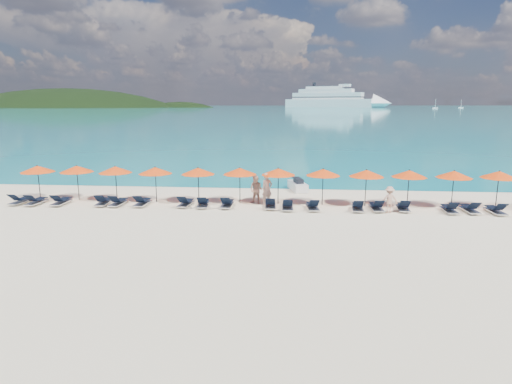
{
  "coord_description": "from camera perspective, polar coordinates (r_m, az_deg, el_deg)",
  "views": [
    {
      "loc": [
        1.97,
        -20.6,
        6.15
      ],
      "look_at": [
        0.0,
        3.0,
        1.2
      ],
      "focal_mm": 30.0,
      "sensor_mm": 36.0,
      "label": 1
    }
  ],
  "objects": [
    {
      "name": "ground",
      "position": [
        21.59,
        -0.66,
        -4.75
      ],
      "size": [
        1400.0,
        1400.0,
        0.0
      ],
      "primitive_type": "plane",
      "color": "beige"
    },
    {
      "name": "sea",
      "position": [
        680.63,
        4.69,
        11.24
      ],
      "size": [
        1600.0,
        1300.0,
        0.01
      ],
      "primitive_type": "cube",
      "color": "#1FA9B2",
      "rests_on": "ground"
    },
    {
      "name": "headland_main",
      "position": [
        638.29,
        -23.66,
        6.85
      ],
      "size": [
        374.0,
        242.0,
        126.5
      ],
      "color": "black",
      "rests_on": "ground"
    },
    {
      "name": "headland_small",
      "position": [
        601.57,
        -9.97,
        7.7
      ],
      "size": [
        162.0,
        126.0,
        85.5
      ],
      "color": "black",
      "rests_on": "ground"
    },
    {
      "name": "cruise_ship",
      "position": [
        621.93,
        10.88,
        12.02
      ],
      "size": [
        146.46,
        77.55,
        41.33
      ],
      "rotation": [
        0.0,
        0.0,
        -0.38
      ],
      "color": "white",
      "rests_on": "ground"
    },
    {
      "name": "sailboat_near",
      "position": [
        517.2,
        22.78,
        10.34
      ],
      "size": [
        5.64,
        1.88,
        10.34
      ],
      "color": "white",
      "rests_on": "ground"
    },
    {
      "name": "sailboat_far",
      "position": [
        564.0,
        25.65,
        10.14
      ],
      "size": [
        5.32,
        1.77,
        9.76
      ],
      "color": "white",
      "rests_on": "ground"
    },
    {
      "name": "jetski",
      "position": [
        30.7,
        5.59,
        0.87
      ],
      "size": [
        1.5,
        2.59,
        0.87
      ],
      "rotation": [
        0.0,
        0.0,
        0.25
      ],
      "color": "silver",
      "rests_on": "ground"
    },
    {
      "name": "beachgoer_a",
      "position": [
        26.13,
        1.48,
        0.39
      ],
      "size": [
        0.85,
        0.8,
        1.95
      ],
      "primitive_type": "imported",
      "rotation": [
        0.0,
        0.0,
        0.63
      ],
      "color": "tan",
      "rests_on": "ground"
    },
    {
      "name": "beachgoer_b",
      "position": [
        26.41,
        0.02,
        0.3
      ],
      "size": [
        0.99,
        0.8,
        1.77
      ],
      "primitive_type": "imported",
      "rotation": [
        0.0,
        0.0,
        -0.41
      ],
      "color": "tan",
      "rests_on": "ground"
    },
    {
      "name": "beachgoer_c",
      "position": [
        25.47,
        17.35,
        -0.97
      ],
      "size": [
        1.02,
        0.54,
        1.51
      ],
      "primitive_type": "imported",
      "rotation": [
        0.0,
        0.0,
        3.23
      ],
      "color": "tan",
      "rests_on": "ground"
    },
    {
      "name": "umbrella_0",
      "position": [
        30.63,
        -27.12,
        2.75
      ],
      "size": [
        2.1,
        2.1,
        2.28
      ],
      "color": "black",
      "rests_on": "ground"
    },
    {
      "name": "umbrella_1",
      "position": [
        29.59,
        -22.8,
        2.85
      ],
      "size": [
        2.1,
        2.1,
        2.28
      ],
      "color": "black",
      "rests_on": "ground"
    },
    {
      "name": "umbrella_2",
      "position": [
        28.42,
        -18.26,
        2.85
      ],
      "size": [
        2.1,
        2.1,
        2.28
      ],
      "color": "black",
      "rests_on": "ground"
    },
    {
      "name": "umbrella_3",
      "position": [
        27.41,
        -13.29,
        2.81
      ],
      "size": [
        2.1,
        2.1,
        2.28
      ],
      "color": "black",
      "rests_on": "ground"
    },
    {
      "name": "umbrella_4",
      "position": [
        26.67,
        -7.73,
        2.78
      ],
      "size": [
        2.1,
        2.1,
        2.28
      ],
      "color": "black",
      "rests_on": "ground"
    },
    {
      "name": "umbrella_5",
      "position": [
        26.39,
        -2.18,
        2.79
      ],
      "size": [
        2.1,
        2.1,
        2.28
      ],
      "color": "black",
      "rests_on": "ground"
    },
    {
      "name": "umbrella_6",
      "position": [
        26.21,
        2.99,
        2.72
      ],
      "size": [
        2.1,
        2.1,
        2.28
      ],
      "color": "black",
      "rests_on": "ground"
    },
    {
      "name": "umbrella_7",
      "position": [
        26.27,
        8.94,
        2.61
      ],
      "size": [
        2.1,
        2.1,
        2.28
      ],
      "color": "black",
      "rests_on": "ground"
    },
    {
      "name": "umbrella_8",
      "position": [
        26.44,
        14.53,
        2.43
      ],
      "size": [
        2.1,
        2.1,
        2.28
      ],
      "color": "black",
      "rests_on": "ground"
    },
    {
      "name": "umbrella_9",
      "position": [
        27.03,
        19.76,
        2.31
      ],
      "size": [
        2.1,
        2.1,
        2.28
      ],
      "color": "black",
      "rests_on": "ground"
    },
    {
      "name": "umbrella_10",
      "position": [
        27.82,
        24.91,
        2.16
      ],
      "size": [
        2.1,
        2.1,
        2.28
      ],
      "color": "black",
      "rests_on": "ground"
    },
    {
      "name": "umbrella_11",
      "position": [
        28.88,
        29.68,
        2.02
      ],
      "size": [
        2.1,
        2.1,
        2.28
      ],
      "color": "black",
      "rests_on": "ground"
    },
    {
      "name": "lounger_0",
      "position": [
        30.24,
        -28.89,
        -0.96
      ],
      "size": [
        0.77,
        1.75,
        0.66
      ],
      "rotation": [
        0.0,
        0.0,
        -0.09
      ],
      "color": "silver",
      "rests_on": "ground"
    },
    {
      "name": "lounger_1",
      "position": [
        29.58,
        -27.27,
        -1.06
      ],
      "size": [
        0.69,
        1.72,
        0.66
      ],
      "rotation": [
        0.0,
        0.0,
        -0.04
      ],
      "color": "silver",
      "rests_on": "ground"
    },
    {
      "name": "lounger_2",
      "position": [
        28.88,
        -24.56,
        -1.1
      ],
      "size": [
        0.63,
        1.7,
        0.66
      ],
      "rotation": [
        0.0,
        0.0,
        0.01
      ],
      "color": "silver",
      "rests_on": "ground"
    },
    {
      "name": "lounger_3",
      "position": [
        27.8,
        -19.68,
        -1.18
      ],
      "size": [
        0.78,
        1.75,
        0.66
      ],
      "rotation": [
        0.0,
        0.0,
        0.1
      ],
      "color": "silver",
      "rests_on": "ground"
    },
    {
      "name": "lounger_4",
      "position": [
        27.39,
        -17.9,
        -1.25
      ],
      "size": [
        0.7,
        1.73,
        0.66
      ],
      "rotation": [
        0.0,
        0.0,
        -0.04
      ],
      "color": "silver",
      "rests_on": "ground"
    },
    {
      "name": "lounger_5",
      "position": [
        26.93,
        -14.91,
        -1.28
      ],
      "size": [
        0.7,
        1.73,
        0.66
      ],
      "rotation": [
        0.0,
        0.0,
        -0.05
      ],
      "color": "silver",
      "rests_on": "ground"
    },
    {
      "name": "lounger_6",
      "position": [
        26.22,
        -9.38,
        -1.39
      ],
      "size": [
        0.76,
        1.75,
        0.66
      ],
      "rotation": [
        0.0,
        0.0,
        -0.09
      ],
      "color": "silver",
      "rests_on": "ground"
    },
    {
      "name": "lounger_7",
      "position": [
        25.9,
        -7.07,
        -1.49
      ],
      "size": [
        0.79,
        1.75,
        0.66
      ],
      "rotation": [
        0.0,
        0.0,
        0.1
      ],
      "color": "silver",
      "rests_on": "ground"
    },
    {
      "name": "lounger_8",
      "position": [
        25.69,
        -3.87,
        -1.53
      ],
      "size": [
        0.65,
        1.71,
        0.66
      ],
      "rotation": [
        0.0,
        0.0,
        -0.02
      ],
      "color": "silver",
      "rests_on": "ground"
    },
    {
      "name": "lounger_9",
      "position": [
        25.42,
        1.93,
        -1.65
      ],
      "size": [
        0.71,
        1.73,
        0.66
      ],
      "rotation": [
        0.0,
        0.0,
        0.05
      ],
      "color": "silver",
      "rests_on": "ground"
    },
    {
      "name": "lounger_10",
      "position": [
        25.14,
        4.23,
        -1.84
      ],
      "size": [
        0.66,
        1.72,
        0.66
      ],
      "rotation": [
        0.0,
        0.0,
        0.03
      ],
      "color": "silver",
      "rests_on": "ground"
    },
    {
      "name": "lounger_11",
      "position": [
        25.24,
        7.55,
        -1.85
      ],
      "size": [
        0.79,
        1.75,
        0.66
      ],
      "rotation": [
        0.0,
        0.0,
        0.1
      ],
      "color": "silver",
      "rests_on": "ground"
    },
    {
      "name": "lounger_12",
      "position": [
        25.51,
        13.4,
        -1.93
      ],
      "size": [
        0.77,
        1.75,
        0.66
      ],
      "rotation": [
        0.0,
        0.0,
        -0.09
      ],
      "color": "silver",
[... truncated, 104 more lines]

